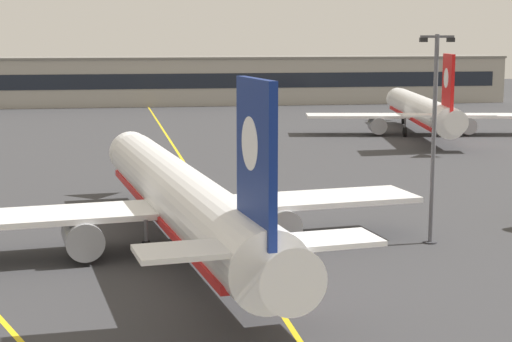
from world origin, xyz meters
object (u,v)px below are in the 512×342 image
airliner_background (422,111)px  airliner_foreground (182,199)px  safety_cone_by_nose_gear (176,195)px  apron_lamp_post (434,136)px

airliner_background → airliner_foreground: bearing=-122.6°
airliner_foreground → safety_cone_by_nose_gear: size_ratio=75.32×
airliner_foreground → apron_lamp_post: size_ratio=3.06×
airliner_foreground → airliner_background: size_ratio=1.04×
apron_lamp_post → safety_cone_by_nose_gear: size_ratio=24.59×
safety_cone_by_nose_gear → apron_lamp_post: bearing=-48.4°
airliner_foreground → airliner_background: bearing=57.4°
airliner_foreground → airliner_background: airliner_foreground is taller
airliner_background → apron_lamp_post: apron_lamp_post is taller
airliner_background → safety_cone_by_nose_gear: size_ratio=72.77×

